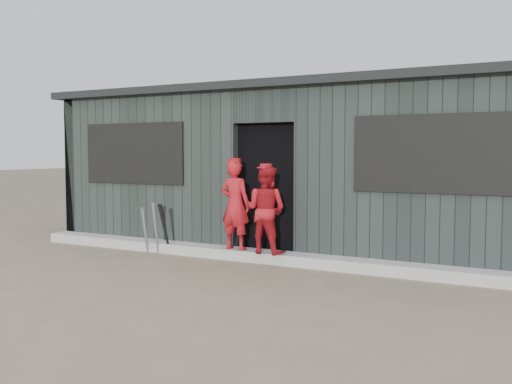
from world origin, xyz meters
The scene contains 9 objects.
ground centered at (0.00, 0.00, 0.00)m, with size 80.00×80.00×0.00m, color #6B5D4A.
curb centered at (0.00, 1.82, 0.07)m, with size 8.00×0.36×0.15m, color #A7A8A2.
bat_left centered at (-1.83, 1.56, 0.36)m, with size 0.07×0.07×0.72m, color gray.
bat_mid centered at (-1.64, 1.59, 0.40)m, with size 0.07×0.07×0.81m, color gray.
bat_right centered at (-1.49, 1.60, 0.39)m, with size 0.07×0.07×0.80m, color black.
player_red_left centered at (-0.32, 1.76, 0.80)m, with size 0.48×0.31×1.31m, color #B2151F.
player_red_right centered at (0.22, 1.68, 0.77)m, with size 0.60×0.47×1.24m, color #B0151D.
player_grey_back centered at (0.48, 2.41, 0.63)m, with size 0.62×0.40×1.27m, color #AFAFAF.
dugout centered at (0.00, 3.50, 1.29)m, with size 8.30×3.30×2.62m.
Camera 1 is at (3.86, -5.36, 1.57)m, focal length 40.00 mm.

